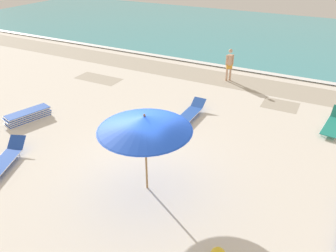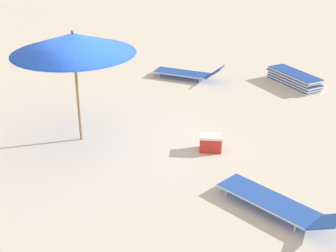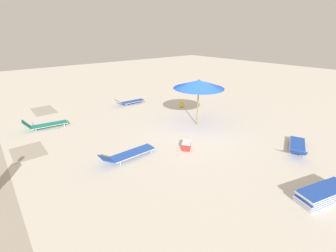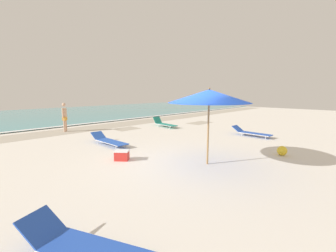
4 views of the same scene
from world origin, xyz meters
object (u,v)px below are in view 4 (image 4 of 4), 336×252
object	(u,v)px
sun_lounger_beside_umbrella	(87,247)
beach_ball	(282,151)
sun_lounger_under_umbrella	(109,141)
cooler_box	(122,155)
sun_lounger_near_water_right	(251,133)
beach_umbrella	(209,96)
beachgoer_wading_adult	(64,115)
sun_lounger_near_water_left	(164,124)

from	to	relation	value
sun_lounger_beside_umbrella	beach_ball	world-z (taller)	sun_lounger_beside_umbrella
sun_lounger_under_umbrella	cooler_box	distance (m)	2.59
sun_lounger_under_umbrella	sun_lounger_beside_umbrella	distance (m)	7.37
sun_lounger_beside_umbrella	sun_lounger_near_water_right	bearing A→B (deg)	-11.25
cooler_box	sun_lounger_near_water_right	bearing A→B (deg)	-141.24
beach_ball	beach_umbrella	bearing A→B (deg)	152.03
beach_umbrella	beachgoer_wading_adult	size ratio (longest dim) A/B	1.53
sun_lounger_under_umbrella	sun_lounger_near_water_right	bearing A→B (deg)	-30.81
cooler_box	beachgoer_wading_adult	bearing A→B (deg)	-47.42
sun_lounger_near_water_right	cooler_box	bearing A→B (deg)	171.21
beach_umbrella	sun_lounger_under_umbrella	bearing A→B (deg)	98.85
beachgoer_wading_adult	beach_umbrella	bearing A→B (deg)	53.43
sun_lounger_near_water_left	sun_lounger_near_water_right	world-z (taller)	sun_lounger_near_water_left
sun_lounger_near_water_left	sun_lounger_under_umbrella	bearing A→B (deg)	-153.69
beach_umbrella	cooler_box	distance (m)	3.69
beach_umbrella	beach_ball	size ratio (longest dim) A/B	7.28
beachgoer_wading_adult	sun_lounger_near_water_left	bearing A→B (deg)	109.93
sun_lounger_near_water_right	beach_ball	bearing A→B (deg)	-136.59
sun_lounger_under_umbrella	sun_lounger_near_water_right	distance (m)	7.61
sun_lounger_under_umbrella	beachgoer_wading_adult	distance (m)	5.05
sun_lounger_under_umbrella	beach_umbrella	bearing A→B (deg)	-80.45
sun_lounger_beside_umbrella	beachgoer_wading_adult	xyz separation A→B (m)	(4.26, 11.06, 0.79)
beachgoer_wading_adult	cooler_box	world-z (taller)	beachgoer_wading_adult
beach_umbrella	sun_lounger_beside_umbrella	world-z (taller)	beach_umbrella
beach_umbrella	sun_lounger_near_water_right	xyz separation A→B (m)	(5.73, 0.91, -2.08)
beachgoer_wading_adult	cooler_box	xyz separation A→B (m)	(-1.05, -7.39, -0.81)
sun_lounger_near_water_left	beach_ball	xyz separation A→B (m)	(-1.99, -8.25, -0.03)
beach_ball	cooler_box	bearing A→B (deg)	138.94
beach_umbrella	beach_ball	world-z (taller)	beach_umbrella
beach_ball	sun_lounger_near_water_left	bearing A→B (deg)	76.42
beachgoer_wading_adult	cooler_box	distance (m)	7.51
sun_lounger_near_water_left	sun_lounger_near_water_right	bearing A→B (deg)	-73.40
sun_lounger_beside_umbrella	beachgoer_wading_adult	bearing A→B (deg)	46.59
beach_umbrella	beachgoer_wading_adult	distance (m)	9.98
beach_umbrella	sun_lounger_beside_umbrella	size ratio (longest dim) A/B	1.18
sun_lounger_under_umbrella	beach_ball	world-z (taller)	sun_lounger_under_umbrella
sun_lounger_near_water_right	beach_ball	world-z (taller)	sun_lounger_near_water_right
beachgoer_wading_adult	beach_ball	size ratio (longest dim) A/B	4.75
sun_lounger_beside_umbrella	sun_lounger_near_water_right	size ratio (longest dim) A/B	1.05
beach_umbrella	sun_lounger_beside_umbrella	xyz separation A→B (m)	(-4.94, -1.18, -2.08)
beach_umbrella	sun_lounger_under_umbrella	world-z (taller)	beach_umbrella
sun_lounger_beside_umbrella	beachgoer_wading_adult	world-z (taller)	beachgoer_wading_adult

